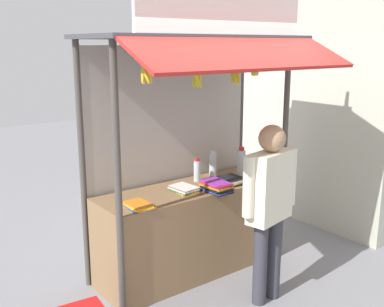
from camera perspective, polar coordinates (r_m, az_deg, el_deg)
name	(u,v)px	position (r m, az deg, el deg)	size (l,w,h in m)	color
ground_plane	(192,269)	(4.99, 0.00, -14.12)	(20.00, 20.00, 0.00)	gray
stall_counter	(192,229)	(4.80, 0.00, -9.34)	(1.98, 0.63, 0.90)	olive
stall_structure	(188,115)	(4.53, -0.50, 4.83)	(2.18, 1.42, 2.73)	#4C4742
water_bottle_rear_center	(241,162)	(5.06, 6.10, -1.06)	(0.09, 0.09, 0.32)	silver
water_bottle_center	(197,171)	(4.82, 0.62, -2.12)	(0.07, 0.07, 0.25)	silver
water_bottle_far_right	(213,164)	(5.01, 2.57, -1.35)	(0.08, 0.08, 0.28)	silver
magazine_stack_far_left	(232,180)	(4.80, 4.92, -3.30)	(0.25, 0.29, 0.06)	black
magazine_stack_left	(184,189)	(4.52, -1.02, -4.40)	(0.22, 0.30, 0.05)	orange
magazine_stack_front_right	(139,205)	(4.11, -6.61, -6.39)	(0.22, 0.30, 0.04)	blue
magazine_stack_right	(216,186)	(4.51, 3.04, -4.09)	(0.23, 0.30, 0.10)	black
banana_bunch_inner_left	(236,75)	(4.23, 5.44, 9.63)	(0.11, 0.13, 0.31)	#332D23
banana_bunch_inner_right	(198,78)	(3.96, 0.72, 9.34)	(0.11, 0.11, 0.32)	#332D23
banana_bunch_leftmost	(255,68)	(4.40, 7.79, 10.42)	(0.10, 0.10, 0.24)	#332D23
banana_bunch_rightmost	(147,73)	(3.66, -5.63, 9.85)	(0.11, 0.12, 0.26)	#332D23
vendor_person	(270,198)	(4.12, 9.57, -5.46)	(0.62, 0.29, 1.64)	#383842
neighbour_wall	(306,113)	(6.16, 13.89, 4.91)	(0.20, 2.40, 2.88)	beige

